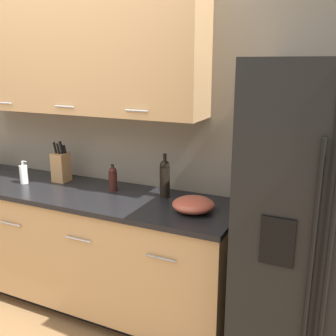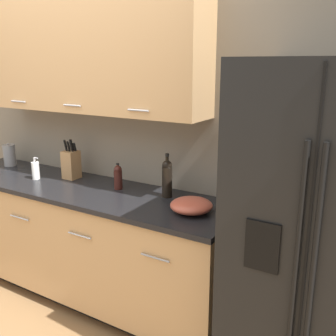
{
  "view_description": "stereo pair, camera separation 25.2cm",
  "coord_description": "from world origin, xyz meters",
  "px_view_note": "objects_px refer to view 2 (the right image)",
  "views": [
    {
      "loc": [
        1.91,
        -1.22,
        1.82
      ],
      "look_at": [
        0.87,
        0.98,
        1.17
      ],
      "focal_mm": 42.0,
      "sensor_mm": 36.0,
      "label": 1
    },
    {
      "loc": [
        2.13,
        -1.1,
        1.82
      ],
      "look_at": [
        0.87,
        0.98,
        1.17
      ],
      "focal_mm": 42.0,
      "sensor_mm": 36.0,
      "label": 2
    }
  ],
  "objects_px": {
    "wine_bottle": "(167,178)",
    "soap_dispenser": "(36,170)",
    "refrigerator": "(321,242)",
    "steel_canister": "(10,155)",
    "mixing_bowl": "(191,205)",
    "knife_block": "(71,164)",
    "oil_bottle": "(118,177)"
  },
  "relations": [
    {
      "from": "steel_canister",
      "to": "mixing_bowl",
      "type": "relative_size",
      "value": 0.78
    },
    {
      "from": "soap_dispenser",
      "to": "mixing_bowl",
      "type": "bearing_deg",
      "value": 0.18
    },
    {
      "from": "wine_bottle",
      "to": "steel_canister",
      "type": "height_order",
      "value": "wine_bottle"
    },
    {
      "from": "refrigerator",
      "to": "soap_dispenser",
      "type": "xyz_separation_m",
      "value": [
        -2.19,
        0.04,
        0.07
      ]
    },
    {
      "from": "knife_block",
      "to": "wine_bottle",
      "type": "bearing_deg",
      "value": 0.53
    },
    {
      "from": "soap_dispenser",
      "to": "steel_canister",
      "type": "bearing_deg",
      "value": 162.1
    },
    {
      "from": "refrigerator",
      "to": "soap_dispenser",
      "type": "bearing_deg",
      "value": 179.08
    },
    {
      "from": "steel_canister",
      "to": "wine_bottle",
      "type": "bearing_deg",
      "value": 0.06
    },
    {
      "from": "refrigerator",
      "to": "knife_block",
      "type": "bearing_deg",
      "value": 174.06
    },
    {
      "from": "wine_bottle",
      "to": "steel_canister",
      "type": "distance_m",
      "value": 1.67
    },
    {
      "from": "knife_block",
      "to": "oil_bottle",
      "type": "xyz_separation_m",
      "value": [
        0.5,
        -0.03,
        -0.03
      ]
    },
    {
      "from": "steel_canister",
      "to": "mixing_bowl",
      "type": "bearing_deg",
      "value": -5.02
    },
    {
      "from": "mixing_bowl",
      "to": "steel_canister",
      "type": "bearing_deg",
      "value": 174.98
    },
    {
      "from": "wine_bottle",
      "to": "soap_dispenser",
      "type": "bearing_deg",
      "value": -171.04
    },
    {
      "from": "wine_bottle",
      "to": "oil_bottle",
      "type": "xyz_separation_m",
      "value": [
        -0.4,
        -0.03,
        -0.05
      ]
    },
    {
      "from": "knife_block",
      "to": "steel_canister",
      "type": "height_order",
      "value": "knife_block"
    },
    {
      "from": "refrigerator",
      "to": "mixing_bowl",
      "type": "relative_size",
      "value": 6.9
    },
    {
      "from": "oil_bottle",
      "to": "mixing_bowl",
      "type": "xyz_separation_m",
      "value": [
        0.68,
        -0.14,
        -0.05
      ]
    },
    {
      "from": "knife_block",
      "to": "mixing_bowl",
      "type": "xyz_separation_m",
      "value": [
        1.18,
        -0.16,
        -0.08
      ]
    },
    {
      "from": "oil_bottle",
      "to": "steel_canister",
      "type": "height_order",
      "value": "steel_canister"
    },
    {
      "from": "knife_block",
      "to": "wine_bottle",
      "type": "distance_m",
      "value": 0.9
    },
    {
      "from": "wine_bottle",
      "to": "knife_block",
      "type": "bearing_deg",
      "value": -179.47
    },
    {
      "from": "refrigerator",
      "to": "mixing_bowl",
      "type": "xyz_separation_m",
      "value": [
        -0.78,
        0.04,
        0.04
      ]
    },
    {
      "from": "oil_bottle",
      "to": "mixing_bowl",
      "type": "height_order",
      "value": "oil_bottle"
    },
    {
      "from": "wine_bottle",
      "to": "oil_bottle",
      "type": "height_order",
      "value": "wine_bottle"
    },
    {
      "from": "knife_block",
      "to": "oil_bottle",
      "type": "distance_m",
      "value": 0.5
    },
    {
      "from": "wine_bottle",
      "to": "mixing_bowl",
      "type": "xyz_separation_m",
      "value": [
        0.28,
        -0.17,
        -0.09
      ]
    },
    {
      "from": "soap_dispenser",
      "to": "oil_bottle",
      "type": "distance_m",
      "value": 0.74
    },
    {
      "from": "knife_block",
      "to": "soap_dispenser",
      "type": "bearing_deg",
      "value": -143.29
    },
    {
      "from": "refrigerator",
      "to": "soap_dispenser",
      "type": "relative_size",
      "value": 10.18
    },
    {
      "from": "oil_bottle",
      "to": "wine_bottle",
      "type": "bearing_deg",
      "value": 4.85
    },
    {
      "from": "knife_block",
      "to": "oil_bottle",
      "type": "relative_size",
      "value": 1.63
    }
  ]
}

